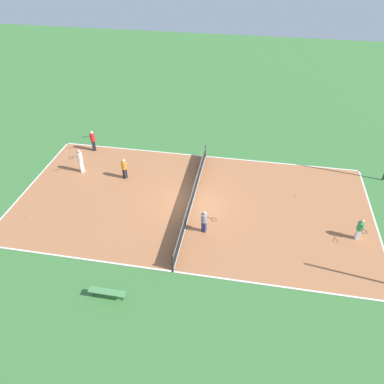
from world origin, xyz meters
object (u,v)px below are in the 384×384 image
object	(u,v)px
tennis_net	(192,197)
player_near_white	(80,159)
tennis_ball_near_net	(30,218)
player_coach_red	(93,139)
player_baseline_gray	(204,220)
tennis_ball_right_alley	(296,196)
player_center_orange	(124,167)
bench	(107,292)
player_far_green	(360,228)

from	to	relation	value
tennis_net	player_near_white	size ratio (longest dim) A/B	6.30
player_near_white	tennis_ball_near_net	xyz separation A→B (m)	(5.33, -1.06, -1.00)
player_coach_red	player_baseline_gray	xyz separation A→B (m)	(7.49, 9.71, -0.09)
tennis_net	tennis_ball_right_alley	bearing A→B (deg)	105.99
player_center_orange	tennis_ball_near_net	world-z (taller)	player_center_orange
tennis_ball_right_alley	tennis_net	bearing A→B (deg)	-74.01
player_coach_red	player_center_orange	distance (m)	4.72
player_coach_red	player_center_orange	world-z (taller)	player_coach_red
bench	player_coach_red	bearing A→B (deg)	114.49
tennis_ball_near_net	player_baseline_gray	bearing A→B (deg)	94.27
player_baseline_gray	player_far_green	size ratio (longest dim) A/B	1.07
tennis_ball_right_alley	player_center_orange	bearing A→B (deg)	-90.30
tennis_net	bench	world-z (taller)	tennis_net
player_far_green	tennis_ball_near_net	bearing A→B (deg)	-90.15
bench	tennis_ball_near_net	distance (m)	8.07
player_coach_red	player_center_orange	size ratio (longest dim) A/B	1.08
player_baseline_gray	player_near_white	size ratio (longest dim) A/B	0.84
tennis_net	bench	xyz separation A→B (m)	(7.80, -2.71, -0.12)
tennis_ball_near_net	player_center_orange	bearing A→B (deg)	140.10
bench	tennis_net	bearing A→B (deg)	70.85
player_coach_red	player_baseline_gray	size ratio (longest dim) A/B	1.09
bench	player_center_orange	distance (m)	10.01
player_coach_red	player_baseline_gray	distance (m)	12.26
player_baseline_gray	tennis_ball_near_net	distance (m)	10.54
player_near_white	player_far_green	size ratio (longest dim) A/B	1.27
player_center_orange	tennis_ball_near_net	xyz separation A→B (m)	(5.14, -4.30, -0.82)
player_center_orange	player_far_green	size ratio (longest dim) A/B	1.08
tennis_net	player_center_orange	xyz separation A→B (m)	(-1.93, -5.04, 0.36)
player_baseline_gray	player_far_green	world-z (taller)	player_baseline_gray
bench	player_center_orange	xyz separation A→B (m)	(-9.73, -2.33, 0.48)
player_coach_red	player_far_green	bearing A→B (deg)	133.02
bench	tennis_ball_right_alley	size ratio (longest dim) A/B	26.63
player_near_white	tennis_net	bearing A→B (deg)	118.91
tennis_ball_near_net	player_near_white	bearing A→B (deg)	168.73
player_far_green	tennis_ball_right_alley	bearing A→B (deg)	-141.69
bench	player_center_orange	world-z (taller)	player_center_orange
tennis_net	tennis_ball_near_net	distance (m)	9.88
player_coach_red	player_near_white	size ratio (longest dim) A/B	0.91
player_center_orange	tennis_ball_right_alley	distance (m)	11.58
player_center_orange	player_far_green	bearing A→B (deg)	110.16
player_near_white	tennis_ball_right_alley	size ratio (longest dim) A/B	26.35
tennis_net	tennis_ball_near_net	size ratio (longest dim) A/B	166.04
player_coach_red	tennis_ball_right_alley	distance (m)	15.44
player_center_orange	player_near_white	world-z (taller)	player_near_white
player_coach_red	player_far_green	size ratio (longest dim) A/B	1.17
player_coach_red	player_far_green	world-z (taller)	player_coach_red
player_baseline_gray	tennis_ball_right_alley	bearing A→B (deg)	56.46
player_center_orange	player_near_white	size ratio (longest dim) A/B	0.85
tennis_ball_right_alley	tennis_ball_near_net	distance (m)	16.65
player_baseline_gray	player_coach_red	bearing A→B (deg)	160.14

